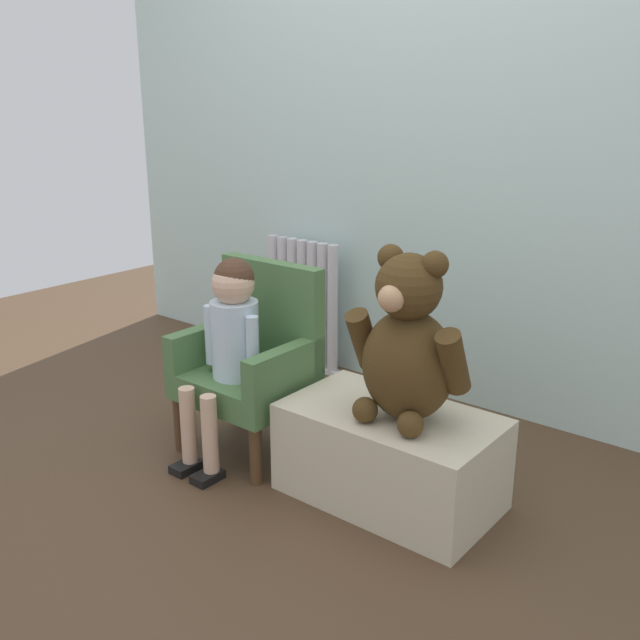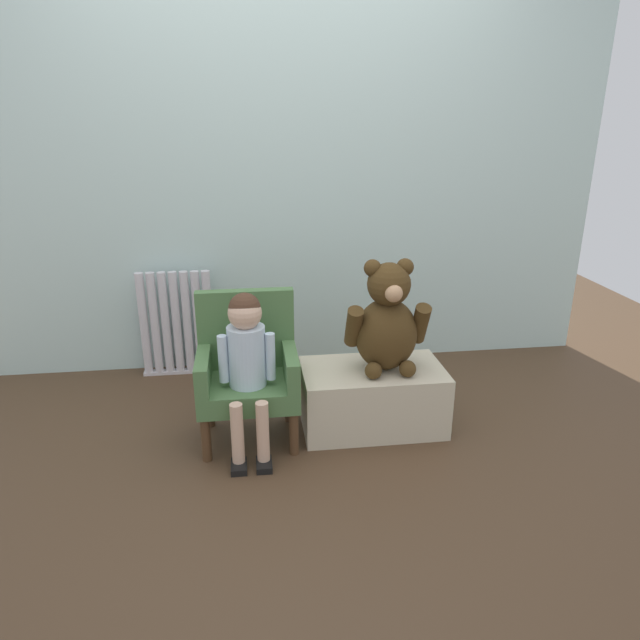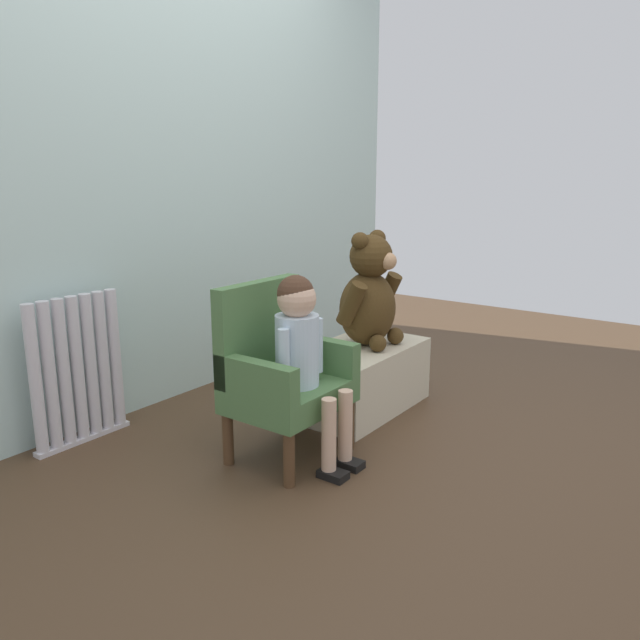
{
  "view_description": "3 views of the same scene",
  "coord_description": "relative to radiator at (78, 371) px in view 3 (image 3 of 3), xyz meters",
  "views": [
    {
      "loc": [
        1.5,
        -1.35,
        1.28
      ],
      "look_at": [
        0.09,
        0.4,
        0.57
      ],
      "focal_mm": 40.0,
      "sensor_mm": 36.0,
      "label": 1
    },
    {
      "loc": [
        -0.22,
        -2.05,
        1.47
      ],
      "look_at": [
        0.11,
        0.41,
        0.57
      ],
      "focal_mm": 32.0,
      "sensor_mm": 36.0,
      "label": 2
    },
    {
      "loc": [
        -2.05,
        -1.11,
        1.13
      ],
      "look_at": [
        0.0,
        0.39,
        0.52
      ],
      "focal_mm": 35.0,
      "sensor_mm": 36.0,
      "label": 3
    }
  ],
  "objects": [
    {
      "name": "child_figure",
      "position": [
        0.41,
        -0.87,
        0.18
      ],
      "size": [
        0.25,
        0.35,
        0.75
      ],
      "color": "silver",
      "rests_on": "ground_plane"
    },
    {
      "name": "ground_plane",
      "position": [
        0.64,
        -1.17,
        -0.31
      ],
      "size": [
        6.0,
        6.0,
        0.0
      ],
      "primitive_type": "plane",
      "color": "#493421"
    },
    {
      "name": "back_wall",
      "position": [
        0.64,
        0.12,
        0.89
      ],
      "size": [
        3.8,
        0.05,
        2.4
      ],
      "primitive_type": "cube",
      "color": "silver",
      "rests_on": "ground_plane"
    },
    {
      "name": "radiator",
      "position": [
        0.0,
        0.0,
        0.0
      ],
      "size": [
        0.43,
        0.05,
        0.63
      ],
      "color": "silver",
      "rests_on": "ground_plane"
    },
    {
      "name": "large_teddy_bear",
      "position": [
        1.07,
        -0.76,
        0.24
      ],
      "size": [
        0.4,
        0.28,
        0.54
      ],
      "color": "#453015",
      "rests_on": "low_bench"
    },
    {
      "name": "child_armchair",
      "position": [
        0.41,
        -0.76,
        0.04
      ],
      "size": [
        0.46,
        0.37,
        0.7
      ],
      "color": "#4A703F",
      "rests_on": "ground_plane"
    },
    {
      "name": "low_bench",
      "position": [
        1.01,
        -0.75,
        -0.16
      ],
      "size": [
        0.69,
        0.4,
        0.31
      ],
      "primitive_type": "cube",
      "color": "beige",
      "rests_on": "ground_plane"
    }
  ]
}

